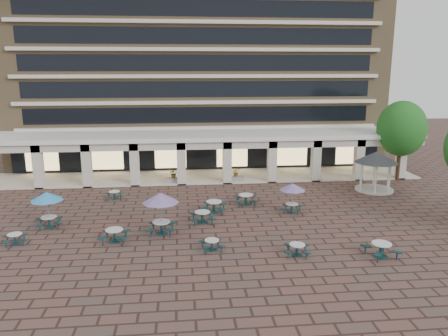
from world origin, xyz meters
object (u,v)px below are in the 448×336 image
Objects in this scene: picnic_table_2 at (212,244)px; gazebo at (376,162)px; planter_left at (174,177)px; picnic_table_3 at (381,249)px; planter_right at (236,176)px.

picnic_table_2 is 0.42× the size of gazebo.
gazebo is 18.20m from planter_left.
picnic_table_3 reaches higher than picnic_table_2.
planter_left is at bearing 92.23° from picnic_table_2.
gazebo reaches higher than picnic_table_3.
gazebo is 2.46× the size of planter_right.
planter_left is (-17.58, 4.25, -2.00)m from gazebo.
picnic_table_3 is at bearing -17.96° from picnic_table_2.
picnic_table_3 is at bearing -55.71° from planter_left.
picnic_table_2 is 1.04× the size of planter_right.
planter_left is at bearing 180.00° from planter_right.
planter_left is (-11.97, 17.55, 0.08)m from picnic_table_3.
gazebo is (15.16, 11.37, 2.21)m from picnic_table_2.
planter_right is at bearing 160.03° from gazebo.
gazebo is at bearing 57.82° from picnic_table_3.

